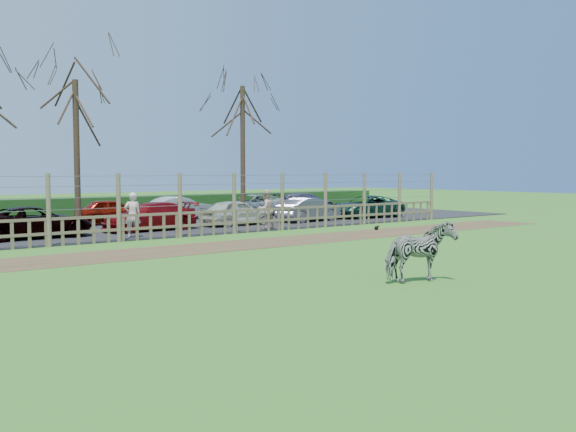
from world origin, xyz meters
TOP-DOWN VIEW (x-y plane):
  - ground at (0.00, 0.00)m, footprint 120.00×120.00m
  - dirt_strip at (0.00, 4.50)m, footprint 34.00×2.80m
  - asphalt at (0.00, 14.50)m, footprint 44.00×13.00m
  - hedge at (0.00, 21.50)m, footprint 46.00×2.00m
  - fence at (0.00, 8.00)m, footprint 30.16×0.16m
  - tree_mid at (-2.00, 13.50)m, footprint 4.80×4.80m
  - tree_right at (7.00, 14.00)m, footprint 4.80×4.80m
  - zebra at (-0.52, -4.37)m, footprint 1.79×1.06m
  - visitor_a at (-1.59, 8.85)m, footprint 0.72×0.56m
  - visitor_b at (4.56, 8.62)m, footprint 0.85×0.67m
  - crow at (8.33, 5.55)m, footprint 0.25×0.18m
  - car_2 at (-4.59, 10.99)m, footprint 4.38×2.13m
  - car_3 at (0.22, 11.11)m, footprint 4.21×1.88m
  - car_4 at (4.60, 11.04)m, footprint 3.61×1.65m
  - car_5 at (8.85, 10.79)m, footprint 3.77×1.70m
  - car_6 at (13.02, 10.87)m, footprint 4.46×2.33m
  - car_10 at (0.47, 15.65)m, footprint 3.67×1.84m
  - car_11 at (4.28, 16.00)m, footprint 3.69×1.40m
  - car_12 at (8.95, 15.97)m, footprint 4.35×2.07m
  - car_13 at (13.26, 16.38)m, footprint 4.21×1.89m

SIDE VIEW (x-z plane):
  - ground at x=0.00m, z-range 0.00..0.00m
  - dirt_strip at x=0.00m, z-range 0.00..0.01m
  - asphalt at x=0.00m, z-range 0.00..0.04m
  - crow at x=8.33m, z-range 0.00..0.20m
  - hedge at x=0.00m, z-range 0.00..1.10m
  - car_2 at x=-4.59m, z-range 0.04..1.24m
  - car_3 at x=0.22m, z-range 0.04..1.24m
  - car_4 at x=4.60m, z-range 0.04..1.24m
  - car_5 at x=8.85m, z-range 0.04..1.24m
  - car_6 at x=13.02m, z-range 0.04..1.24m
  - car_10 at x=0.47m, z-range 0.04..1.24m
  - car_11 at x=4.28m, z-range 0.04..1.24m
  - car_12 at x=8.95m, z-range 0.04..1.24m
  - car_13 at x=13.26m, z-range 0.04..1.24m
  - zebra at x=-0.52m, z-range 0.00..1.42m
  - fence at x=0.00m, z-range -0.45..2.05m
  - visitor_a at x=-1.59m, z-range 0.04..1.76m
  - visitor_b at x=4.56m, z-range 0.04..1.76m
  - tree_mid at x=-2.00m, z-range 1.45..8.28m
  - tree_right at x=7.00m, z-range 1.57..8.92m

